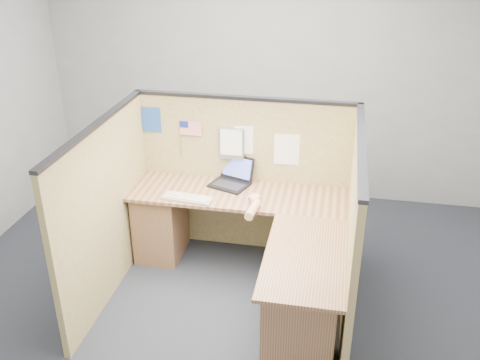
% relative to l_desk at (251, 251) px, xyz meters
% --- Properties ---
extents(floor, '(5.00, 5.00, 0.00)m').
position_rel_l_desk_xyz_m(floor, '(-0.18, -0.29, -0.39)').
color(floor, black).
rests_on(floor, ground).
extents(wall_back, '(5.00, 0.00, 5.00)m').
position_rel_l_desk_xyz_m(wall_back, '(-0.18, 1.96, 1.01)').
color(wall_back, gray).
rests_on(wall_back, floor).
extents(cubicle_partitions, '(2.06, 1.83, 1.53)m').
position_rel_l_desk_xyz_m(cubicle_partitions, '(-0.18, 0.14, 0.38)').
color(cubicle_partitions, olive).
rests_on(cubicle_partitions, floor).
extents(l_desk, '(1.95, 1.75, 0.73)m').
position_rel_l_desk_xyz_m(l_desk, '(0.00, 0.00, 0.00)').
color(l_desk, brown).
rests_on(l_desk, floor).
extents(laptop, '(0.40, 0.42, 0.24)m').
position_rel_l_desk_xyz_m(laptop, '(-0.30, 0.58, 0.40)').
color(laptop, black).
rests_on(laptop, l_desk).
extents(keyboard, '(0.46, 0.20, 0.03)m').
position_rel_l_desk_xyz_m(keyboard, '(-0.60, 0.19, 0.35)').
color(keyboard, gray).
rests_on(keyboard, l_desk).
extents(mouse, '(0.12, 0.08, 0.05)m').
position_rel_l_desk_xyz_m(mouse, '(-0.01, 0.26, 0.36)').
color(mouse, '#BBBBC0').
rests_on(mouse, l_desk).
extents(hand_forearm, '(0.11, 0.40, 0.08)m').
position_rel_l_desk_xyz_m(hand_forearm, '(0.00, 0.12, 0.38)').
color(hand_forearm, tan).
rests_on(hand_forearm, l_desk).
extents(blue_poster, '(0.18, 0.01, 0.24)m').
position_rel_l_desk_xyz_m(blue_poster, '(-1.06, 0.68, 0.87)').
color(blue_poster, '#214999').
rests_on(blue_poster, cubicle_partitions).
extents(american_flag, '(0.21, 0.01, 0.36)m').
position_rel_l_desk_xyz_m(american_flag, '(-0.71, 0.67, 0.80)').
color(american_flag, olive).
rests_on(american_flag, cubicle_partitions).
extents(file_holder, '(0.23, 0.05, 0.29)m').
position_rel_l_desk_xyz_m(file_holder, '(-0.30, 0.66, 0.70)').
color(file_holder, slate).
rests_on(file_holder, cubicle_partitions).
extents(paper_left, '(0.21, 0.03, 0.27)m').
position_rel_l_desk_xyz_m(paper_left, '(-0.17, 0.68, 0.74)').
color(paper_left, white).
rests_on(paper_left, cubicle_partitions).
extents(paper_right, '(0.23, 0.02, 0.29)m').
position_rel_l_desk_xyz_m(paper_right, '(0.21, 0.68, 0.67)').
color(paper_right, white).
rests_on(paper_right, cubicle_partitions).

